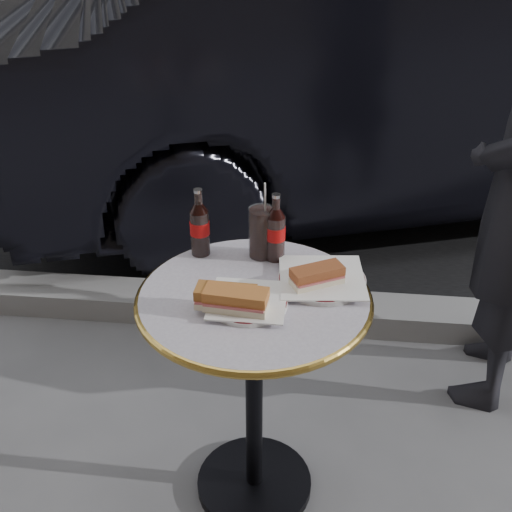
# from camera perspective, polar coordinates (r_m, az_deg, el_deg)

# --- Properties ---
(ground) EXTENTS (80.00, 80.00, 0.00)m
(ground) POSITION_cam_1_polar(r_m,az_deg,el_deg) (2.17, -0.15, -19.72)
(ground) COLOR slate
(ground) RESTS_ON ground
(asphalt_road) EXTENTS (40.00, 8.00, 0.00)m
(asphalt_road) POSITION_cam_1_polar(r_m,az_deg,el_deg) (6.60, 4.87, 15.73)
(asphalt_road) COLOR black
(asphalt_road) RESTS_ON ground
(curb) EXTENTS (40.00, 0.20, 0.12)m
(curb) POSITION_cam_1_polar(r_m,az_deg,el_deg) (2.80, 1.90, -4.83)
(curb) COLOR gray
(curb) RESTS_ON ground
(bistro_table) EXTENTS (0.62, 0.62, 0.73)m
(bistro_table) POSITION_cam_1_polar(r_m,az_deg,el_deg) (1.90, -0.17, -12.64)
(bistro_table) COLOR #BAB2C4
(bistro_table) RESTS_ON ground
(plate_left) EXTENTS (0.24, 0.24, 0.01)m
(plate_left) POSITION_cam_1_polar(r_m,az_deg,el_deg) (1.63, -0.71, -4.16)
(plate_left) COLOR silver
(plate_left) RESTS_ON bistro_table
(plate_right) EXTENTS (0.25, 0.25, 0.01)m
(plate_right) POSITION_cam_1_polar(r_m,az_deg,el_deg) (1.73, 5.87, -2.13)
(plate_right) COLOR silver
(plate_right) RESTS_ON bistro_table
(sandwich_left_a) EXTENTS (0.15, 0.08, 0.05)m
(sandwich_left_a) POSITION_cam_1_polar(r_m,az_deg,el_deg) (1.60, -2.69, -3.78)
(sandwich_left_a) COLOR #9C5C27
(sandwich_left_a) RESTS_ON plate_left
(sandwich_left_b) EXTENTS (0.16, 0.09, 0.05)m
(sandwich_left_b) POSITION_cam_1_polar(r_m,az_deg,el_deg) (1.58, -1.78, -4.01)
(sandwich_left_b) COLOR #B4662D
(sandwich_left_b) RESTS_ON plate_left
(sandwich_right) EXTENTS (0.15, 0.12, 0.05)m
(sandwich_right) POSITION_cam_1_polar(r_m,az_deg,el_deg) (1.69, 5.44, -1.85)
(sandwich_right) COLOR brown
(sandwich_right) RESTS_ON plate_right
(cola_bottle_left) EXTENTS (0.07, 0.07, 0.20)m
(cola_bottle_left) POSITION_cam_1_polar(r_m,az_deg,el_deg) (1.81, -5.05, 3.02)
(cola_bottle_left) COLOR black
(cola_bottle_left) RESTS_ON bistro_table
(cola_bottle_right) EXTENTS (0.07, 0.07, 0.20)m
(cola_bottle_right) POSITION_cam_1_polar(r_m,az_deg,el_deg) (1.78, 1.76, 2.59)
(cola_bottle_right) COLOR black
(cola_bottle_right) RESTS_ON bistro_table
(cola_glass) EXTENTS (0.10, 0.10, 0.15)m
(cola_glass) POSITION_cam_1_polar(r_m,az_deg,el_deg) (1.81, 0.50, 2.13)
(cola_glass) COLOR black
(cola_glass) RESTS_ON bistro_table
(parked_car) EXTENTS (2.97, 4.83, 1.50)m
(parked_car) POSITION_cam_1_polar(r_m,az_deg,el_deg) (3.80, 14.14, 15.61)
(parked_car) COLOR black
(parked_car) RESTS_ON ground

